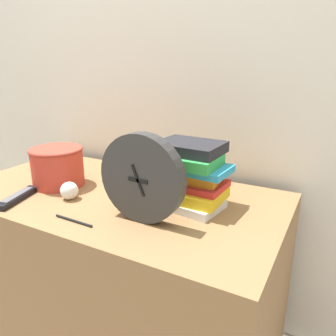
% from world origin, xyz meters
% --- Properties ---
extents(wall_back, '(6.00, 0.04, 2.40)m').
position_xyz_m(wall_back, '(0.00, 0.75, 1.20)').
color(wall_back, silver).
rests_on(wall_back, ground_plane).
extents(desk, '(1.27, 0.68, 0.71)m').
position_xyz_m(desk, '(0.00, 0.34, 0.35)').
color(desk, olive).
rests_on(desk, ground_plane).
extents(desk_clock, '(0.28, 0.05, 0.28)m').
position_xyz_m(desk_clock, '(0.22, 0.20, 0.85)').
color(desk_clock, '#333333').
rests_on(desk_clock, desk).
extents(book_stack, '(0.26, 0.21, 0.22)m').
position_xyz_m(book_stack, '(0.30, 0.38, 0.81)').
color(book_stack, white).
rests_on(book_stack, desk).
extents(basket, '(0.21, 0.21, 0.15)m').
position_xyz_m(basket, '(-0.25, 0.31, 0.79)').
color(basket, '#C63D2D').
rests_on(basket, desk).
extents(tv_remote, '(0.09, 0.20, 0.02)m').
position_xyz_m(tv_remote, '(-0.27, 0.12, 0.72)').
color(tv_remote, black).
rests_on(tv_remote, desk).
extents(crumpled_paper_ball, '(0.07, 0.07, 0.07)m').
position_xyz_m(crumpled_paper_ball, '(-0.11, 0.22, 0.74)').
color(crumpled_paper_ball, white).
rests_on(crumpled_paper_ball, desk).
extents(pen, '(0.15, 0.01, 0.01)m').
position_xyz_m(pen, '(0.03, 0.09, 0.71)').
color(pen, black).
rests_on(pen, desk).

